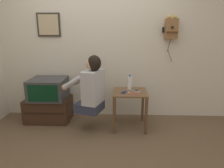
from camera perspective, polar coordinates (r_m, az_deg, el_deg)
name	(u,v)px	position (r m, az deg, el deg)	size (l,w,h in m)	color
ground_plane	(91,145)	(2.87, -5.93, -16.83)	(14.00, 14.00, 0.00)	brown
wall_back	(98,45)	(3.50, -4.05, 11.09)	(6.80, 0.05, 2.55)	beige
side_table	(130,99)	(3.15, 5.04, -4.34)	(0.52, 0.50, 0.60)	brown
person	(91,86)	(2.99, -5.90, -0.64)	(0.63, 0.54, 0.86)	#2D3347
tv_stand	(49,109)	(3.65, -17.58, -6.82)	(0.74, 0.49, 0.40)	#382316
television	(48,89)	(3.50, -17.71, -1.30)	(0.58, 0.52, 0.34)	#38383A
wall_phone_antique	(171,28)	(3.49, 16.54, 15.00)	(0.25, 0.19, 0.75)	brown
framed_picture	(49,25)	(3.64, -17.65, 15.83)	(0.39, 0.03, 0.38)	#2D2823
cell_phone_held	(124,92)	(3.05, 3.43, -2.36)	(0.09, 0.14, 0.01)	navy
cell_phone_spare	(136,91)	(3.14, 6.99, -1.90)	(0.12, 0.14, 0.01)	silver
water_bottle	(130,83)	(3.19, 5.06, 0.38)	(0.07, 0.07, 0.24)	silver
toothbrush	(132,94)	(2.98, 5.75, -2.76)	(0.15, 0.07, 0.02)	#D83F4C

